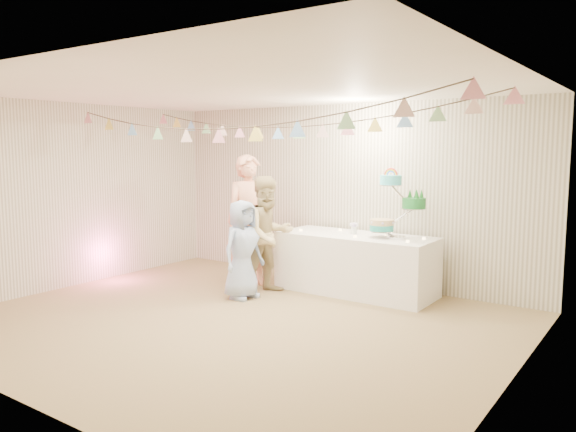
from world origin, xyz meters
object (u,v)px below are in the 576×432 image
Objects in this scene: table at (356,264)px; person_adult_a at (250,220)px; cake_stand at (396,210)px; person_adult_b at (268,235)px; person_child at (242,249)px.

person_adult_a is at bearing -161.68° from table.
person_adult_b is at bearing -153.98° from cake_stand.
person_adult_b is (0.49, -0.21, -0.14)m from person_adult_a.
person_adult_a reaches higher than cake_stand.
table is 2.51× the size of cake_stand.
table is 1.34× the size of person_adult_b.
cake_stand reaches higher than person_child.
person_adult_b is 0.45m from person_child.
person_child is (-1.63, -1.16, -0.52)m from cake_stand.
cake_stand is 2.09m from person_adult_a.
person_adult_a is (-2.01, -0.53, -0.24)m from cake_stand.
person_child is (-1.08, -1.11, 0.25)m from table.
table is at bearing -34.14° from person_adult_a.
person_adult_b reaches higher than person_child.
person_child is (-0.11, -0.41, -0.15)m from person_adult_b.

